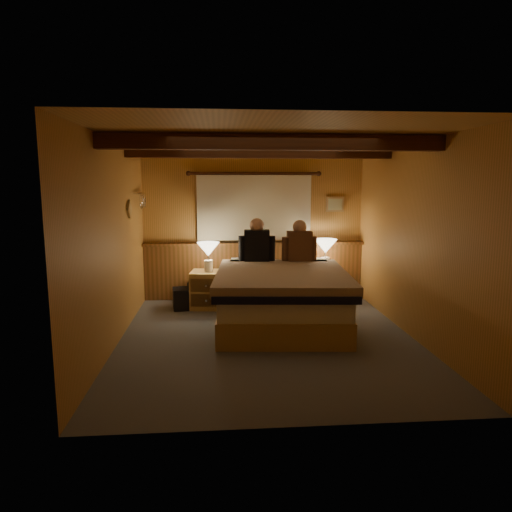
{
  "coord_description": "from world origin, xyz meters",
  "views": [
    {
      "loc": [
        -0.58,
        -5.38,
        1.89
      ],
      "look_at": [
        -0.1,
        0.4,
        0.97
      ],
      "focal_mm": 32.0,
      "sensor_mm": 36.0,
      "label": 1
    }
  ],
  "objects": [
    {
      "name": "floor",
      "position": [
        0.0,
        0.0,
        0.0
      ],
      "size": [
        4.2,
        4.2,
        0.0
      ],
      "primitive_type": "plane",
      "color": "#535863",
      "rests_on": "ground"
    },
    {
      "name": "bed",
      "position": [
        0.25,
        0.55,
        0.39
      ],
      "size": [
        1.86,
        2.32,
        0.75
      ],
      "rotation": [
        0.0,
        0.0,
        -0.08
      ],
      "color": "tan",
      "rests_on": "floor"
    },
    {
      "name": "wall_front",
      "position": [
        0.0,
        -2.1,
        1.2
      ],
      "size": [
        3.6,
        0.0,
        3.6
      ],
      "primitive_type": "plane",
      "rotation": [
        -1.57,
        0.0,
        0.0
      ],
      "color": "#CC8D49",
      "rests_on": "floor"
    },
    {
      "name": "lamp_right",
      "position": [
        1.12,
        1.71,
        0.87
      ],
      "size": [
        0.36,
        0.36,
        0.47
      ],
      "color": "white",
      "rests_on": "nightstand_right"
    },
    {
      "name": "coat_rail",
      "position": [
        -1.72,
        1.58,
        1.67
      ],
      "size": [
        0.05,
        0.55,
        0.24
      ],
      "color": "silver",
      "rests_on": "wall_left"
    },
    {
      "name": "nightstand_left",
      "position": [
        -0.75,
        1.47,
        0.28
      ],
      "size": [
        0.56,
        0.52,
        0.57
      ],
      "rotation": [
        0.0,
        0.0,
        -0.11
      ],
      "color": "tan",
      "rests_on": "floor"
    },
    {
      "name": "person_left",
      "position": [
        -0.02,
        1.33,
        1.01
      ],
      "size": [
        0.55,
        0.24,
        0.67
      ],
      "rotation": [
        0.0,
        0.0,
        -0.07
      ],
      "color": "black",
      "rests_on": "bed"
    },
    {
      "name": "framed_print",
      "position": [
        1.35,
        2.08,
        1.55
      ],
      "size": [
        0.3,
        0.04,
        0.25
      ],
      "color": "tan",
      "rests_on": "wall_back"
    },
    {
      "name": "ceiling_beams",
      "position": [
        0.0,
        0.15,
        2.31
      ],
      "size": [
        3.6,
        1.65,
        0.16
      ],
      "color": "#472411",
      "rests_on": "ceiling"
    },
    {
      "name": "ceiling",
      "position": [
        0.0,
        0.0,
        2.4
      ],
      "size": [
        4.2,
        4.2,
        0.0
      ],
      "primitive_type": "plane",
      "rotation": [
        3.14,
        0.0,
        0.0
      ],
      "color": "tan",
      "rests_on": "wall_back"
    },
    {
      "name": "wall_right",
      "position": [
        1.8,
        0.0,
        1.2
      ],
      "size": [
        0.0,
        4.2,
        4.2
      ],
      "primitive_type": "plane",
      "rotation": [
        1.57,
        0.0,
        -1.57
      ],
      "color": "#CC8D49",
      "rests_on": "floor"
    },
    {
      "name": "wainscot",
      "position": [
        0.0,
        2.04,
        0.49
      ],
      "size": [
        3.6,
        0.23,
        0.94
      ],
      "color": "brown",
      "rests_on": "wall_back"
    },
    {
      "name": "lamp_left",
      "position": [
        -0.74,
        1.48,
        0.88
      ],
      "size": [
        0.34,
        0.34,
        0.45
      ],
      "color": "white",
      "rests_on": "nightstand_left"
    },
    {
      "name": "nightstand_right",
      "position": [
        1.1,
        1.75,
        0.27
      ],
      "size": [
        0.54,
        0.5,
        0.54
      ],
      "rotation": [
        0.0,
        0.0,
        0.11
      ],
      "color": "tan",
      "rests_on": "floor"
    },
    {
      "name": "wall_left",
      "position": [
        -1.8,
        0.0,
        1.2
      ],
      "size": [
        0.0,
        4.2,
        4.2
      ],
      "primitive_type": "plane",
      "rotation": [
        1.57,
        0.0,
        1.57
      ],
      "color": "#CC8D49",
      "rests_on": "floor"
    },
    {
      "name": "duffel_bag",
      "position": [
        -1.02,
        1.44,
        0.17
      ],
      "size": [
        0.58,
        0.4,
        0.38
      ],
      "rotation": [
        0.0,
        0.0,
        0.15
      ],
      "color": "black",
      "rests_on": "floor"
    },
    {
      "name": "wall_back",
      "position": [
        0.0,
        2.1,
        1.2
      ],
      "size": [
        3.6,
        0.0,
        3.6
      ],
      "primitive_type": "plane",
      "rotation": [
        1.57,
        0.0,
        0.0
      ],
      "color": "#CC8D49",
      "rests_on": "floor"
    },
    {
      "name": "person_right",
      "position": [
        0.62,
        1.29,
        1.0
      ],
      "size": [
        0.53,
        0.21,
        0.64
      ],
      "rotation": [
        0.0,
        0.0,
        0.01
      ],
      "color": "#543421",
      "rests_on": "bed"
    },
    {
      "name": "curtain_window",
      "position": [
        0.0,
        2.03,
        1.52
      ],
      "size": [
        2.18,
        0.09,
        1.11
      ],
      "color": "#472411",
      "rests_on": "wall_back"
    }
  ]
}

